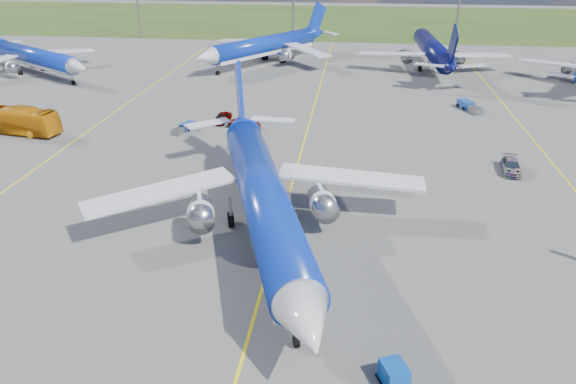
# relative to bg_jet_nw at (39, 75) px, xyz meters

# --- Properties ---
(ground) EXTENTS (400.00, 400.00, 0.00)m
(ground) POSITION_rel_bg_jet_nw_xyz_m (54.73, -67.06, 0.00)
(ground) COLOR #5B5B58
(ground) RESTS_ON ground
(grass_strip) EXTENTS (400.00, 80.00, 0.01)m
(grass_strip) POSITION_rel_bg_jet_nw_xyz_m (54.73, 82.94, 0.00)
(grass_strip) COLOR #2D4719
(grass_strip) RESTS_ON ground
(taxiway_lines) EXTENTS (60.25, 160.00, 0.02)m
(taxiway_lines) POSITION_rel_bg_jet_nw_xyz_m (54.90, -39.36, 0.01)
(taxiway_lines) COLOR yellow
(taxiway_lines) RESTS_ON ground
(bg_jet_nw) EXTENTS (47.01, 44.40, 9.82)m
(bg_jet_nw) POSITION_rel_bg_jet_nw_xyz_m (0.00, 0.00, 0.00)
(bg_jet_nw) COLOR #0B2AA6
(bg_jet_nw) RESTS_ON ground
(bg_jet_nnw) EXTENTS (48.81, 51.79, 10.83)m
(bg_jet_nnw) POSITION_rel_bg_jet_nw_xyz_m (42.02, 15.29, 0.00)
(bg_jet_nnw) COLOR #0B2AA6
(bg_jet_nnw) RESTS_ON ground
(bg_jet_n) EXTENTS (33.88, 43.27, 10.91)m
(bg_jet_n) POSITION_rel_bg_jet_nw_xyz_m (76.01, 15.06, 0.00)
(bg_jet_n) COLOR #070B40
(bg_jet_n) RESTS_ON ground
(main_airliner) EXTENTS (45.35, 52.30, 11.60)m
(main_airliner) POSITION_rel_bg_jet_nw_xyz_m (53.65, -58.17, 0.00)
(main_airliner) COLOR #0B2AA6
(main_airliner) RESTS_ON ground
(uld_container) EXTENTS (1.95, 2.14, 1.39)m
(uld_container) POSITION_rel_bg_jet_nw_xyz_m (64.20, -74.93, 0.70)
(uld_container) COLOR blue
(uld_container) RESTS_ON ground
(apron_bus) EXTENTS (13.35, 5.34, 3.62)m
(apron_bus) POSITION_rel_bg_jet_nw_xyz_m (15.37, -33.45, 1.81)
(apron_bus) COLOR orange
(apron_bus) RESTS_ON ground
(service_car_a) EXTENTS (2.40, 4.43, 1.43)m
(service_car_a) POSITION_rel_bg_jet_nw_xyz_m (42.22, -25.43, 0.72)
(service_car_a) COLOR #999999
(service_car_a) RESTS_ON ground
(service_car_b) EXTENTS (4.97, 3.16, 1.28)m
(service_car_b) POSITION_rel_bg_jet_nw_xyz_m (45.97, -27.54, 0.64)
(service_car_b) COLOR #999999
(service_car_b) RESTS_ON ground
(service_car_c) EXTENTS (2.52, 5.10, 1.43)m
(service_car_c) POSITION_rel_bg_jet_nw_xyz_m (79.09, -39.71, 0.71)
(service_car_c) COLOR #999999
(service_car_c) RESTS_ON ground
(baggage_tug_c) EXTENTS (2.42, 4.47, 0.97)m
(baggage_tug_c) POSITION_rel_bg_jet_nw_xyz_m (37.93, -29.97, 0.45)
(baggage_tug_c) COLOR navy
(baggage_tug_c) RESTS_ON ground
(baggage_tug_e) EXTENTS (3.29, 5.65, 1.23)m
(baggage_tug_e) POSITION_rel_bg_jet_nw_xyz_m (78.61, -14.69, 0.58)
(baggage_tug_e) COLOR #194397
(baggage_tug_e) RESTS_ON ground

